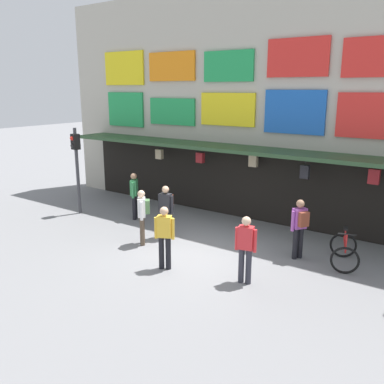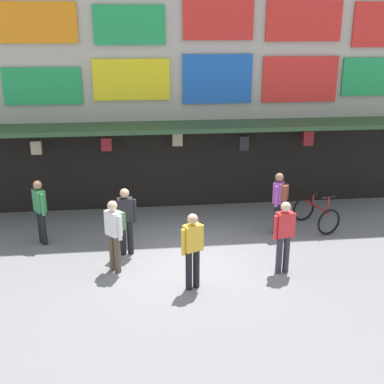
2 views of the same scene
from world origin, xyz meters
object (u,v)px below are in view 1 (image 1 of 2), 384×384
(bicycle_parked, at_px, (344,251))
(pedestrian_in_red, at_px, (166,208))
(pedestrian_in_yellow, at_px, (164,234))
(pedestrian_in_black, at_px, (300,225))
(pedestrian_in_purple, at_px, (134,193))
(pedestrian_in_green, at_px, (143,213))
(pedestrian_in_white, at_px, (246,244))
(traffic_light_near, at_px, (76,157))

(bicycle_parked, relative_size, pedestrian_in_red, 0.79)
(pedestrian_in_red, xyz_separation_m, pedestrian_in_yellow, (1.40, -1.83, -0.04))
(pedestrian_in_black, bearing_deg, pedestrian_in_yellow, -134.74)
(pedestrian_in_purple, bearing_deg, pedestrian_in_green, -41.66)
(pedestrian_in_purple, distance_m, pedestrian_in_yellow, 4.43)
(pedestrian_in_white, relative_size, pedestrian_in_yellow, 1.00)
(bicycle_parked, xyz_separation_m, pedestrian_in_purple, (-7.28, -0.20, 0.55))
(pedestrian_in_white, xyz_separation_m, pedestrian_in_yellow, (-2.08, -0.49, -0.04))
(pedestrian_in_red, bearing_deg, pedestrian_in_yellow, -52.61)
(traffic_light_near, relative_size, bicycle_parked, 2.42)
(traffic_light_near, bearing_deg, pedestrian_in_yellow, -19.38)
(pedestrian_in_green, bearing_deg, bicycle_parked, 19.45)
(pedestrian_in_black, distance_m, pedestrian_in_red, 4.07)
(pedestrian_in_green, relative_size, pedestrian_in_purple, 1.00)
(pedestrian_in_red, height_order, pedestrian_in_yellow, same)
(pedestrian_in_purple, bearing_deg, bicycle_parked, 1.59)
(pedestrian_in_yellow, bearing_deg, pedestrian_in_red, 127.39)
(traffic_light_near, bearing_deg, pedestrian_in_green, -13.99)
(pedestrian_in_white, distance_m, pedestrian_in_red, 3.72)
(pedestrian_in_black, xyz_separation_m, pedestrian_in_red, (-3.99, -0.79, 0.00))
(pedestrian_in_white, bearing_deg, pedestrian_in_yellow, -166.69)
(pedestrian_in_white, bearing_deg, traffic_light_near, 168.99)
(pedestrian_in_green, height_order, pedestrian_in_purple, same)
(bicycle_parked, height_order, pedestrian_in_white, pedestrian_in_white)
(traffic_light_near, height_order, pedestrian_in_yellow, traffic_light_near)
(pedestrian_in_red, bearing_deg, pedestrian_in_white, -21.01)
(pedestrian_in_purple, height_order, pedestrian_in_yellow, same)
(traffic_light_near, relative_size, pedestrian_in_yellow, 1.90)
(pedestrian_in_red, distance_m, pedestrian_in_yellow, 2.30)
(pedestrian_in_green, bearing_deg, traffic_light_near, 166.01)
(traffic_light_near, relative_size, pedestrian_in_black, 1.90)
(pedestrian_in_black, height_order, pedestrian_in_yellow, same)
(pedestrian_in_white, bearing_deg, pedestrian_in_black, 76.31)
(pedestrian_in_red, bearing_deg, traffic_light_near, 177.60)
(pedestrian_in_red, bearing_deg, pedestrian_in_green, -105.22)
(bicycle_parked, height_order, pedestrian_in_yellow, pedestrian_in_yellow)
(traffic_light_near, xyz_separation_m, bicycle_parked, (9.46, 0.88, -1.75))
(traffic_light_near, xyz_separation_m, pedestrian_in_white, (7.78, -1.51, -1.16))
(pedestrian_in_purple, bearing_deg, pedestrian_in_red, -21.96)
(traffic_light_near, xyz_separation_m, pedestrian_in_red, (4.31, -0.18, -1.16))
(pedestrian_in_black, height_order, pedestrian_in_red, same)
(pedestrian_in_yellow, bearing_deg, pedestrian_in_purple, 142.73)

